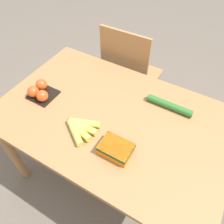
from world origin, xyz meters
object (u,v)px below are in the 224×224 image
banana_bunch (80,128)px  cucumber_near (169,105)px  carrot_bag (116,148)px  chair (129,76)px  tomato_pack (40,91)px

banana_bunch → cucumber_near: cucumber_near is taller
banana_bunch → carrot_bag: 0.23m
chair → carrot_bag: 0.93m
chair → carrot_bag: chair is taller
chair → tomato_pack: size_ratio=6.30×
tomato_pack → carrot_bag: (0.59, -0.11, -0.00)m
carrot_bag → chair: bearing=112.0°
chair → banana_bunch: chair is taller
carrot_bag → banana_bunch: bearing=174.3°
tomato_pack → carrot_bag: size_ratio=0.96×
banana_bunch → tomato_pack: size_ratio=1.23×
cucumber_near → carrot_bag: bearing=-106.6°
tomato_pack → chair: bearing=69.9°
tomato_pack → cucumber_near: size_ratio=0.56×
chair → cucumber_near: 0.67m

